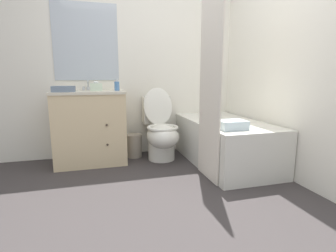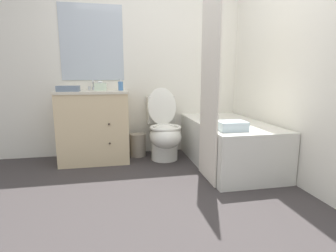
% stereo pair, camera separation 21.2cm
% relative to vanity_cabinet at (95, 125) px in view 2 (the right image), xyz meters
% --- Properties ---
extents(ground_plane, '(14.00, 14.00, 0.00)m').
position_rel_vanity_cabinet_xyz_m(ground_plane, '(0.77, -1.34, -0.45)').
color(ground_plane, '#383333').
extents(wall_back, '(8.00, 0.06, 2.50)m').
position_rel_vanity_cabinet_xyz_m(wall_back, '(0.76, 0.29, 0.80)').
color(wall_back, white).
rests_on(wall_back, ground_plane).
extents(wall_right, '(0.05, 2.61, 2.50)m').
position_rel_vanity_cabinet_xyz_m(wall_right, '(1.98, -0.54, 0.80)').
color(wall_right, white).
rests_on(wall_right, ground_plane).
extents(vanity_cabinet, '(0.83, 0.57, 0.87)m').
position_rel_vanity_cabinet_xyz_m(vanity_cabinet, '(0.00, 0.00, 0.00)').
color(vanity_cabinet, beige).
rests_on(vanity_cabinet, ground_plane).
extents(sink_faucet, '(0.14, 0.12, 0.12)m').
position_rel_vanity_cabinet_xyz_m(sink_faucet, '(-0.00, 0.20, 0.46)').
color(sink_faucet, silver).
rests_on(sink_faucet, vanity_cabinet).
extents(toilet, '(0.39, 0.69, 0.90)m').
position_rel_vanity_cabinet_xyz_m(toilet, '(0.85, -0.10, -0.10)').
color(toilet, silver).
rests_on(toilet, ground_plane).
extents(bathtub, '(0.77, 1.47, 0.52)m').
position_rel_vanity_cabinet_xyz_m(bathtub, '(1.56, -0.46, -0.18)').
color(bathtub, silver).
rests_on(bathtub, ground_plane).
extents(shower_curtain, '(0.02, 0.48, 1.90)m').
position_rel_vanity_cabinet_xyz_m(shower_curtain, '(1.16, -0.86, 0.51)').
color(shower_curtain, silver).
rests_on(shower_curtain, ground_plane).
extents(wastebasket, '(0.21, 0.21, 0.30)m').
position_rel_vanity_cabinet_xyz_m(wastebasket, '(0.53, 0.08, -0.30)').
color(wastebasket, gray).
rests_on(wastebasket, ground_plane).
extents(tissue_box, '(0.14, 0.15, 0.11)m').
position_rel_vanity_cabinet_xyz_m(tissue_box, '(0.09, 0.01, 0.47)').
color(tissue_box, silver).
rests_on(tissue_box, vanity_cabinet).
extents(soap_dispenser, '(0.06, 0.06, 0.14)m').
position_rel_vanity_cabinet_xyz_m(soap_dispenser, '(0.33, -0.02, 0.48)').
color(soap_dispenser, '#4C7AB2').
rests_on(soap_dispenser, vanity_cabinet).
extents(hand_towel_folded, '(0.24, 0.16, 0.06)m').
position_rel_vanity_cabinet_xyz_m(hand_towel_folded, '(-0.26, -0.13, 0.46)').
color(hand_towel_folded, slate).
rests_on(hand_towel_folded, vanity_cabinet).
extents(bath_towel_folded, '(0.27, 0.21, 0.09)m').
position_rel_vanity_cabinet_xyz_m(bath_towel_folded, '(1.37, -0.95, 0.12)').
color(bath_towel_folded, silver).
rests_on(bath_towel_folded, bathtub).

